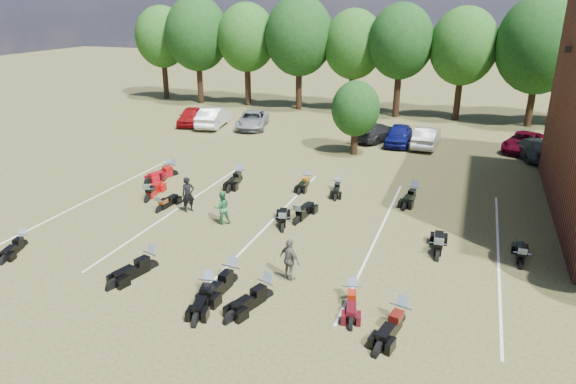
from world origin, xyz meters
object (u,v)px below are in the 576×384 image
at_px(person_black, 188,195).
at_px(motorcycle_3, 266,298).
at_px(motorcycle_7, 148,201).
at_px(motorcycle_14, 169,173).
at_px(person_grey, 290,260).
at_px(car_0, 191,116).
at_px(person_green, 222,208).
at_px(motorcycle_0, 24,246).
at_px(car_4, 399,135).

height_order(person_black, motorcycle_3, person_black).
height_order(motorcycle_7, motorcycle_14, motorcycle_7).
bearing_deg(motorcycle_3, person_grey, 96.00).
relative_size(car_0, person_black, 2.38).
height_order(person_green, person_grey, person_grey).
relative_size(car_0, person_grey, 2.54).
bearing_deg(motorcycle_0, motorcycle_3, -18.60).
xyz_separation_m(car_0, motorcycle_7, (6.79, -16.11, -0.71)).
distance_m(person_grey, motorcycle_14, 14.55).
height_order(car_4, person_black, person_black).
relative_size(car_4, person_black, 2.37).
bearing_deg(motorcycle_0, person_green, 18.92).
bearing_deg(motorcycle_0, motorcycle_7, 55.91).
bearing_deg(person_black, person_grey, -82.27).
relative_size(person_green, motorcycle_7, 0.65).
height_order(car_4, person_grey, person_grey).
bearing_deg(person_black, motorcycle_0, -177.76).
xyz_separation_m(motorcycle_0, motorcycle_7, (1.88, 6.31, 0.00)).
bearing_deg(person_black, car_4, 15.20).
bearing_deg(person_black, motorcycle_7, 120.39).
distance_m(motorcycle_3, motorcycle_14, 15.30).
distance_m(car_4, motorcycle_3, 22.28).
bearing_deg(car_0, person_green, -71.73).
height_order(person_grey, motorcycle_0, person_grey).
height_order(person_grey, motorcycle_3, person_grey).
bearing_deg(person_green, motorcycle_0, 2.02).
bearing_deg(car_4, motorcycle_0, -120.50).
bearing_deg(motorcycle_7, car_0, -79.00).
height_order(person_green, motorcycle_7, person_green).
relative_size(person_green, motorcycle_3, 0.66).
height_order(person_green, motorcycle_0, person_green).
height_order(car_0, motorcycle_3, car_0).
distance_m(car_0, car_4, 17.30).
height_order(car_0, person_black, person_black).
relative_size(car_4, person_green, 2.66).
xyz_separation_m(motorcycle_0, motorcycle_3, (11.21, -0.21, 0.00)).
bearing_deg(person_grey, motorcycle_7, -1.45).
distance_m(car_4, motorcycle_0, 25.28).
height_order(car_0, person_grey, person_grey).
relative_size(person_grey, motorcycle_0, 0.83).
distance_m(car_0, motorcycle_3, 27.80).
distance_m(car_0, motorcycle_14, 12.98).
relative_size(car_4, motorcycle_3, 1.75).
bearing_deg(car_4, person_grey, -93.45).
bearing_deg(car_0, motorcycle_3, -70.39).
distance_m(motorcycle_0, motorcycle_7, 6.58).
bearing_deg(person_grey, person_black, -7.11).
relative_size(person_green, motorcycle_14, 0.71).
xyz_separation_m(car_0, person_black, (9.54, -16.61, 0.17)).
bearing_deg(motorcycle_14, person_green, -52.51).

